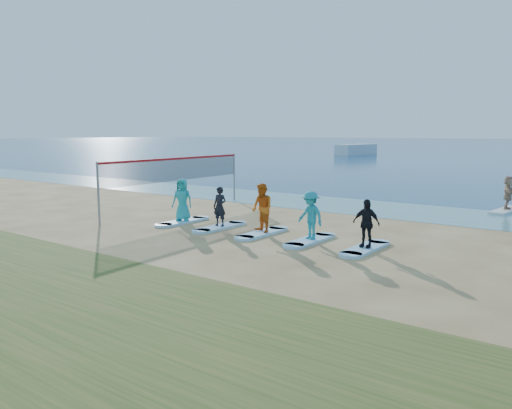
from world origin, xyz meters
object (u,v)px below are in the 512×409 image
Objects in this scene: student_0 at (182,200)px; student_3 at (310,215)px; surfboard_3 at (310,240)px; student_2 at (262,208)px; surfboard_2 at (262,233)px; surfboard_1 at (220,227)px; student_4 at (366,223)px; surfboard_4 at (365,248)px; paddleboard at (507,210)px; volleyball_net at (177,170)px; surfboard_0 at (183,222)px; boat_offshore_a at (356,155)px; student_1 at (220,206)px; paddleboarder at (508,192)px.

student_3 is (5.96, 0.00, -0.05)m from student_0.
student_2 is at bearing 180.00° from surfboard_3.
surfboard_2 is 2.16m from student_3.
surfboard_1 is at bearing -158.73° from student_2.
student_3 reaches higher than student_4.
student_2 is 0.79× the size of surfboard_4.
paddleboard reaches higher than surfboard_4.
volleyball_net is 4.13× the size of surfboard_0.
student_0 is at bearing -62.10° from boat_offshore_a.
surfboard_1 and surfboard_4 have the same top height.
student_2 is at bearing -179.08° from student_4.
student_1 is (0.00, 0.00, 0.79)m from surfboard_1.
paddleboarder is at bearing 46.81° from student_1.
student_0 is at bearing 180.00° from surfboard_3.
volleyball_net is at bearing -177.38° from student_2.
volleyball_net is 5.12m from student_1.
student_2 is at bearing -18.65° from volleyball_net.
student_3 is (3.97, 0.00, 0.05)m from student_1.
boat_offshore_a reaches higher than surfboard_4.
surfboard_4 is (7.94, 0.00, -0.90)m from student_0.
surfboard_0 is (-10.01, -11.02, -0.01)m from paddleboard.
surfboard_1 is at bearing -164.92° from student_3.
paddleboarder is 1.02× the size of student_1.
paddleboard is 1.99× the size of student_4.
student_1 reaches higher than boat_offshore_a.
student_3 reaches higher than surfboard_2.
student_0 is 1.13× the size of student_4.
student_2 is (1.99, 0.00, 0.12)m from student_1.
surfboard_3 is 1.46× the size of student_4.
paddleboarder is 59.39m from boat_offshore_a.
surfboard_3 is 0.85m from student_3.
surfboard_1 is (-8.02, -11.02, -0.84)m from paddleboarder.
paddleboard is 1.36× the size of surfboard_0.
paddleboarder is at bearing 47.77° from surfboard_0.
paddleboarder reaches higher than surfboard_4.
boat_offshore_a is at bearing 129.12° from student_3.
surfboard_3 is at bearing -102.76° from paddleboard.
student_2 is at bearing 0.00° from surfboard_0.
surfboard_0 is at bearing 180.00° from surfboard_4.
boat_offshore_a is 5.56× the size of student_1.
student_2 is (3.97, 0.00, 0.92)m from surfboard_0.
student_4 is at bearing -55.77° from boat_offshore_a.
student_1 is 3.97m from student_3.
student_0 is 3.97m from student_2.
paddleboard is 59.38m from boat_offshore_a.
paddleboarder is 0.69× the size of surfboard_4.
volleyball_net is 4.13× the size of surfboard_4.
boat_offshore_a is 66.46m from student_2.
surfboard_1 is at bearing -22.09° from student_0.
paddleboarder is 0.69× the size of surfboard_3.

